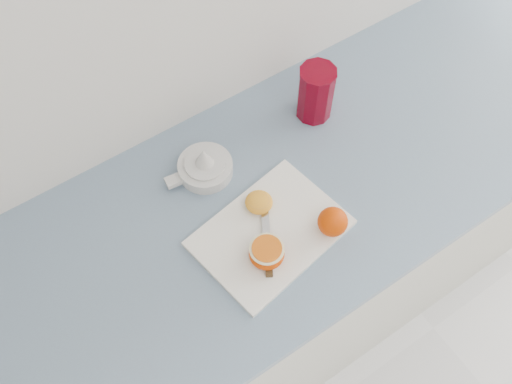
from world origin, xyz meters
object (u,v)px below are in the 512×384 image
counter (265,273)px  citrus_juicer (205,166)px  red_tumbler (315,94)px  half_orange (267,253)px  cutting_board (270,233)px

counter → citrus_juicer: bearing=121.1°
citrus_juicer → red_tumbler: size_ratio=1.11×
citrus_juicer → red_tumbler: red_tumbler is taller
half_orange → cutting_board: bearing=48.1°
citrus_juicer → cutting_board: bearing=-81.2°
counter → cutting_board: cutting_board is taller
counter → half_orange: bearing=-125.3°
red_tumbler → citrus_juicer: bearing=-179.6°
counter → cutting_board: size_ratio=8.03×
half_orange → citrus_juicer: size_ratio=0.46×
counter → cutting_board: 0.46m
cutting_board → half_orange: bearing=-131.9°
counter → red_tumbler: red_tumbler is taller
cutting_board → citrus_juicer: bearing=98.8°
cutting_board → citrus_juicer: citrus_juicer is taller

